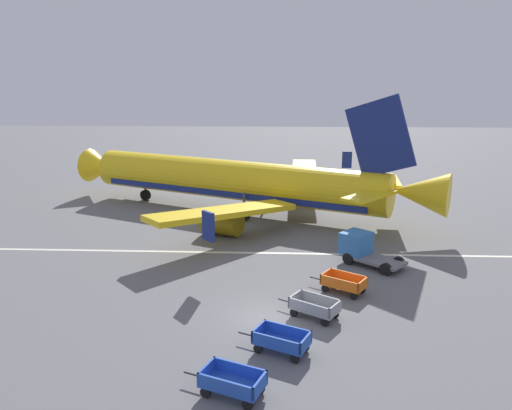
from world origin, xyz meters
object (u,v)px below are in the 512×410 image
Objects in this scene: airplane at (241,182)px; baggage_cart_nearest at (232,382)px; baggage_cart_fourth_in_row at (343,283)px; service_truck_beside_carts at (362,248)px; baggage_cart_third_in_row at (314,307)px; baggage_cart_second_in_row at (281,340)px.

airplane is 9.99× the size of baggage_cart_nearest.
baggage_cart_fourth_in_row is 0.75× the size of service_truck_beside_carts.
airplane is at bearing 93.41° from baggage_cart_nearest.
baggage_cart_nearest is 7.94m from baggage_cart_third_in_row.
airplane is at bearing 112.53° from baggage_cart_fourth_in_row.
baggage_cart_fourth_in_row is at bearing 61.45° from baggage_cart_second_in_row.
service_truck_beside_carts is (5.63, 11.97, 0.50)m from baggage_cart_second_in_row.
baggage_cart_fourth_in_row is (7.42, -17.88, -2.45)m from airplane.
airplane is at bearing 98.41° from baggage_cart_second_in_row.
baggage_cart_fourth_in_row is (1.97, 3.29, 0.00)m from baggage_cart_third_in_row.
baggage_cart_nearest is 1.05× the size of baggage_cart_fourth_in_row.
baggage_cart_nearest is 0.79× the size of service_truck_beside_carts.
baggage_cart_nearest is at bearing -118.39° from baggage_cart_third_in_row.
baggage_cart_second_in_row is at bearing -115.20° from service_truck_beside_carts.
airplane is 25.17m from baggage_cart_second_in_row.
airplane reaches higher than baggage_cart_fourth_in_row.
baggage_cart_nearest is 17.13m from service_truck_beside_carts.
baggage_cart_second_in_row and baggage_cart_fourth_in_row have the same top height.
airplane reaches higher than baggage_cart_third_in_row.
service_truck_beside_carts is at bearing 65.29° from baggage_cart_third_in_row.
baggage_cart_nearest is at bearing -120.51° from baggage_cart_second_in_row.
baggage_cart_second_in_row is at bearing -116.32° from baggage_cart_third_in_row.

